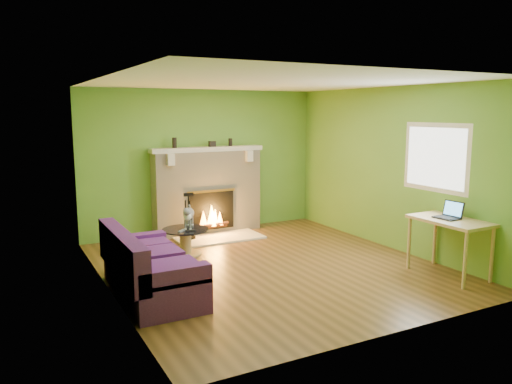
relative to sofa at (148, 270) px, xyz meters
The scene contains 22 objects.
floor 1.91m from the sofa, ahead, with size 5.00×5.00×0.00m, color #543518.
ceiling 2.96m from the sofa, ahead, with size 5.00×5.00×0.00m, color white.
wall_back 3.49m from the sofa, 56.29° to the left, with size 5.00×5.00×0.00m, color #598D2E.
wall_front 3.05m from the sofa, 49.94° to the right, with size 5.00×5.00×0.00m, color #598D2E.
wall_left 1.10m from the sofa, 143.57° to the left, with size 5.00×5.00×0.00m, color #598D2E.
wall_right 4.24m from the sofa, ahead, with size 5.00×5.00×0.00m, color #598D2E.
window_frame 4.33m from the sofa, ahead, with size 1.20×1.20×0.00m, color silver.
window_pane 4.32m from the sofa, ahead, with size 1.06×1.06×0.00m, color white.
fireplace 3.23m from the sofa, 54.46° to the left, with size 2.10×0.46×1.58m.
hearth 2.81m from the sofa, 48.31° to the left, with size 1.50×0.75×0.03m, color beige.
mantel 3.41m from the sofa, 54.24° to the left, with size 2.10×0.28×0.08m, color beige.
sofa is the anchor object (origin of this frame).
coffee_table 1.75m from the sofa, 55.16° to the left, with size 0.72×0.72×0.41m.
desk 4.01m from the sofa, 17.34° to the right, with size 0.61×1.06×0.78m.
cat 1.86m from the sofa, 54.01° to the left, with size 0.22×0.59×0.37m, color slate, non-canonical shape.
remote_silver 1.60m from the sofa, 55.65° to the left, with size 0.17×0.04×0.02m, color gray.
remote_black 1.62m from the sofa, 50.94° to the left, with size 0.16×0.04×0.02m, color black.
laptop 4.00m from the sofa, 16.73° to the right, with size 0.27×0.31×0.23m, color black, non-canonical shape.
fire_tools 2.62m from the sofa, 58.73° to the left, with size 0.21×0.21×0.80m, color black, non-canonical shape.
mantel_vase_left 3.20m from the sofa, 64.31° to the left, with size 0.08×0.08×0.18m, color black.
mantel_vase_right 3.75m from the sofa, 48.26° to the left, with size 0.07×0.07×0.14m, color black.
mantel_box 3.53m from the sofa, 53.01° to the left, with size 0.12×0.08×0.10m, color black.
Camera 1 is at (-3.41, -6.04, 2.21)m, focal length 35.00 mm.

